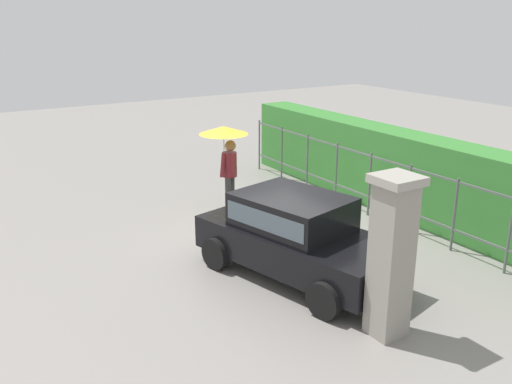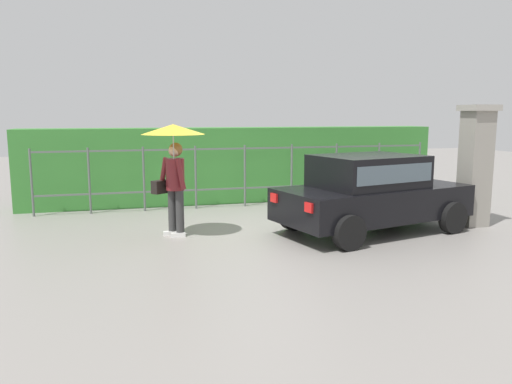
# 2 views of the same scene
# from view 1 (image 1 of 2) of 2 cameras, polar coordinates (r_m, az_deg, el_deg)

# --- Properties ---
(ground_plane) EXTENTS (40.00, 40.00, 0.00)m
(ground_plane) POSITION_cam_1_polar(r_m,az_deg,el_deg) (11.82, 1.61, -4.55)
(ground_plane) COLOR gray
(car) EXTENTS (3.99, 2.55, 1.48)m
(car) POSITION_cam_1_polar(r_m,az_deg,el_deg) (9.85, 4.09, -4.21)
(car) COLOR black
(car) RESTS_ON ground
(pedestrian) EXTENTS (1.13, 1.13, 2.06)m
(pedestrian) POSITION_cam_1_polar(r_m,az_deg,el_deg) (12.87, -3.09, 4.66)
(pedestrian) COLOR #333333
(pedestrian) RESTS_ON ground
(gate_pillar) EXTENTS (0.60, 0.60, 2.42)m
(gate_pillar) POSITION_cam_1_polar(r_m,az_deg,el_deg) (8.08, 13.71, -6.39)
(gate_pillar) COLOR gray
(gate_pillar) RESTS_ON ground
(fence_section) EXTENTS (9.68, 0.05, 1.50)m
(fence_section) POSITION_cam_1_polar(r_m,az_deg,el_deg) (13.03, 11.60, 1.08)
(fence_section) COLOR #59605B
(fence_section) RESTS_ON ground
(hedge_row) EXTENTS (10.63, 0.90, 1.90)m
(hedge_row) POSITION_cam_1_polar(r_m,az_deg,el_deg) (13.57, 14.23, 2.10)
(hedge_row) COLOR #387F33
(hedge_row) RESTS_ON ground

